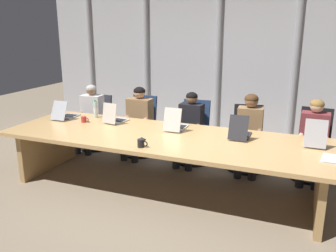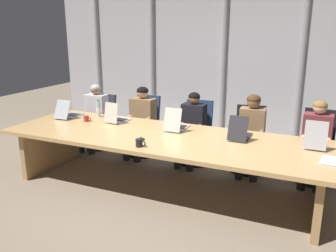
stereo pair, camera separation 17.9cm
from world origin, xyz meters
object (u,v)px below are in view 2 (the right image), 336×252
at_px(water_bottle_primary, 98,109).
at_px(laptop_right_end, 315,142).
at_px(office_chair_left_end, 101,127).
at_px(office_chair_left_mid, 144,132).
at_px(laptop_left_end, 69,114).
at_px(laptop_center, 176,125).
at_px(person_left_end, 94,113).
at_px(office_chair_right_mid, 249,146).
at_px(coffee_mug_far, 139,143).
at_px(laptop_right_mid, 240,134).
at_px(person_left_mid, 140,118).
at_px(conference_mic_left_side, 141,138).
at_px(spiral_notepad, 332,162).
at_px(person_center, 191,125).
at_px(person_right_mid, 251,130).
at_px(office_chair_center, 196,139).
at_px(office_chair_right_end, 315,154).
at_px(coffee_mug_near, 86,119).
at_px(laptop_left_mid, 117,118).
at_px(person_right_end, 316,138).

bearing_deg(water_bottle_primary, laptop_right_end, -3.13).
relative_size(office_chair_left_end, office_chair_left_mid, 0.95).
xyz_separation_m(laptop_left_end, laptop_center, (1.78, 0.05, 0.01)).
height_order(office_chair_left_mid, person_left_end, person_left_end).
distance_m(office_chair_right_mid, coffee_mug_far, 1.96).
relative_size(laptop_right_end, water_bottle_primary, 1.51).
xyz_separation_m(laptop_right_mid, person_left_mid, (-1.80, 0.70, -0.14)).
relative_size(laptop_right_end, conference_mic_left_side, 3.73).
xyz_separation_m(laptop_left_end, office_chair_left_mid, (0.84, 0.87, -0.43)).
bearing_deg(water_bottle_primary, person_left_end, 132.32).
distance_m(laptop_left_end, conference_mic_left_side, 1.65).
height_order(water_bottle_primary, coffee_mug_far, water_bottle_primary).
distance_m(office_chair_right_mid, spiral_notepad, 1.74).
distance_m(office_chair_left_mid, person_center, 0.98).
relative_size(person_left_mid, person_right_mid, 0.99).
height_order(office_chair_center, office_chair_right_end, office_chair_right_end).
bearing_deg(coffee_mug_near, laptop_right_end, 2.52).
bearing_deg(office_chair_right_mid, office_chair_left_mid, -99.71).
bearing_deg(laptop_left_end, person_left_mid, -52.60).
height_order(laptop_left_mid, person_center, person_center).
bearing_deg(conference_mic_left_side, person_right_end, 32.43).
bearing_deg(person_left_end, person_right_mid, 87.22).
height_order(person_left_end, person_right_end, person_right_end).
distance_m(person_right_mid, coffee_mug_far, 1.81).
bearing_deg(coffee_mug_near, person_left_mid, 60.74).
bearing_deg(person_right_mid, person_left_mid, -94.16).
bearing_deg(spiral_notepad, laptop_right_end, 119.16).
xyz_separation_m(laptop_left_mid, person_right_end, (2.70, 0.65, -0.15)).
distance_m(laptop_center, office_chair_right_mid, 1.25).
height_order(person_left_end, coffee_mug_near, person_left_end).
relative_size(office_chair_left_end, coffee_mug_far, 7.19).
relative_size(laptop_left_end, laptop_right_mid, 1.02).
bearing_deg(conference_mic_left_side, person_center, 80.87).
height_order(laptop_left_mid, coffee_mug_far, laptop_left_mid).
xyz_separation_m(office_chair_left_end, person_right_end, (3.57, -0.16, 0.30)).
bearing_deg(person_left_mid, person_right_mid, 92.33).
bearing_deg(laptop_left_end, office_chair_center, -65.81).
bearing_deg(office_chair_center, laptop_center, -1.75).
bearing_deg(person_right_mid, laptop_left_end, -79.29).
relative_size(laptop_left_end, person_left_mid, 0.40).
bearing_deg(person_center, laptop_center, 3.75).
relative_size(laptop_left_end, coffee_mug_near, 3.72).
xyz_separation_m(laptop_left_mid, office_chair_left_mid, (0.00, 0.81, -0.43)).
height_order(laptop_left_end, person_right_end, person_right_end).
bearing_deg(laptop_right_end, laptop_right_mid, 91.28).
bearing_deg(laptop_center, person_left_end, 69.51).
distance_m(laptop_right_mid, coffee_mug_far, 1.28).
height_order(office_chair_right_end, water_bottle_primary, water_bottle_primary).
bearing_deg(person_left_mid, laptop_left_mid, -0.52).
distance_m(laptop_left_end, laptop_center, 1.78).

